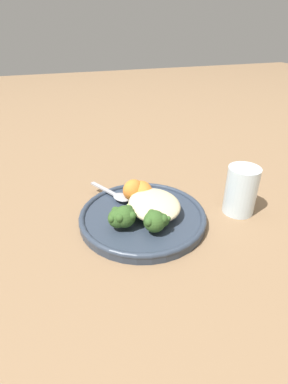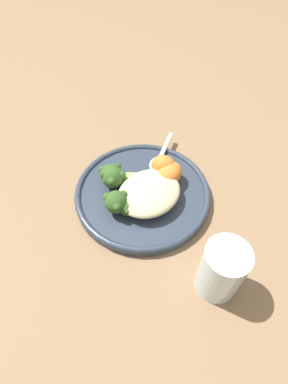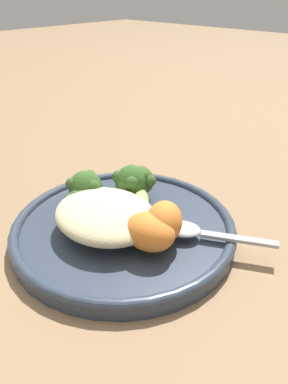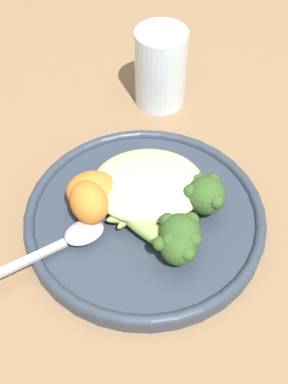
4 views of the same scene
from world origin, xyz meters
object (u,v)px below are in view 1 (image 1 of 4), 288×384
object	(u,v)px
broccoli_stalk_1	(125,216)
sweet_potato_chunk_1	(143,190)
plate	(143,217)
broccoli_stalk_0	(122,215)
spoon	(118,195)
sweet_potato_chunk_0	(133,190)
quinoa_mound	(154,205)
broccoli_stalk_3	(154,216)
broccoli_stalk_2	(151,218)
broccoli_stalk_4	(155,208)
water_glass	(241,190)

from	to	relation	value
broccoli_stalk_1	sweet_potato_chunk_1	xyz separation A→B (m)	(-0.08, 0.06, -0.00)
plate	sweet_potato_chunk_1	xyz separation A→B (m)	(-0.05, 0.02, 0.03)
broccoli_stalk_1	sweet_potato_chunk_1	size ratio (longest dim) A/B	1.46
broccoli_stalk_0	sweet_potato_chunk_1	size ratio (longest dim) A/B	1.59
sweet_potato_chunk_1	spoon	size ratio (longest dim) A/B	0.46
sweet_potato_chunk_0	spoon	bearing A→B (deg)	-118.87
plate	quinoa_mound	distance (m)	0.04
quinoa_mound	sweet_potato_chunk_1	size ratio (longest dim) A/B	2.23
broccoli_stalk_3	sweet_potato_chunk_1	size ratio (longest dim) A/B	1.75
quinoa_mound	broccoli_stalk_0	bearing A→B (deg)	-78.30
plate	quinoa_mound	bearing A→B (deg)	79.53
broccoli_stalk_2	spoon	bearing A→B (deg)	-175.01
broccoli_stalk_1	broccoli_stalk_3	distance (m)	0.06
broccoli_stalk_4	broccoli_stalk_1	bearing A→B (deg)	-126.21
spoon	water_glass	bearing A→B (deg)	-141.75
spoon	broccoli_stalk_4	bearing A→B (deg)	-174.97
spoon	water_glass	distance (m)	0.26
broccoli_stalk_2	water_glass	size ratio (longest dim) A/B	1.22
broccoli_stalk_2	broccoli_stalk_4	size ratio (longest dim) A/B	1.70
broccoli_stalk_1	sweet_potato_chunk_1	world-z (taller)	broccoli_stalk_1
sweet_potato_chunk_0	quinoa_mound	bearing A→B (deg)	22.94
quinoa_mound	sweet_potato_chunk_1	world-z (taller)	sweet_potato_chunk_1
plate	broccoli_stalk_3	distance (m)	0.04
broccoli_stalk_4	spoon	size ratio (longest dim) A/B	0.63
plate	quinoa_mound	world-z (taller)	quinoa_mound
broccoli_stalk_0	broccoli_stalk_4	distance (m)	0.07
plate	broccoli_stalk_3	xyz separation A→B (m)	(0.03, 0.01, 0.02)
spoon	broccoli_stalk_2	bearing A→B (deg)	166.49
quinoa_mound	spoon	size ratio (longest dim) A/B	1.03
broccoli_stalk_4	sweet_potato_chunk_1	distance (m)	0.07
broccoli_stalk_4	broccoli_stalk_2	bearing A→B (deg)	-81.78
water_glass	broccoli_stalk_0	bearing A→B (deg)	-92.34
broccoli_stalk_0	water_glass	bearing A→B (deg)	132.02
broccoli_stalk_0	broccoli_stalk_1	bearing A→B (deg)	70.01
spoon	quinoa_mound	bearing A→B (deg)	-172.74
broccoli_stalk_4	spoon	distance (m)	0.10
spoon	water_glass	world-z (taller)	water_glass
plate	sweet_potato_chunk_0	xyz separation A→B (m)	(-0.06, -0.00, 0.03)
sweet_potato_chunk_0	spoon	distance (m)	0.04
plate	broccoli_stalk_3	size ratio (longest dim) A/B	2.72
sweet_potato_chunk_0	broccoli_stalk_2	bearing A→B (deg)	1.53
plate	broccoli_stalk_2	distance (m)	0.06
plate	spoon	distance (m)	0.08
broccoli_stalk_3	broccoli_stalk_4	xyz separation A→B (m)	(-0.02, 0.01, 0.00)
broccoli_stalk_1	broccoli_stalk_4	xyz separation A→B (m)	(-0.02, 0.07, -0.01)
broccoli_stalk_3	broccoli_stalk_2	bearing A→B (deg)	-60.91
broccoli_stalk_3	water_glass	bearing A→B (deg)	66.91
water_glass	sweet_potato_chunk_0	bearing A→B (deg)	-112.44
broccoli_stalk_3	sweet_potato_chunk_1	bearing A→B (deg)	150.09
broccoli_stalk_0	broccoli_stalk_3	xyz separation A→B (m)	(0.02, 0.06, -0.00)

